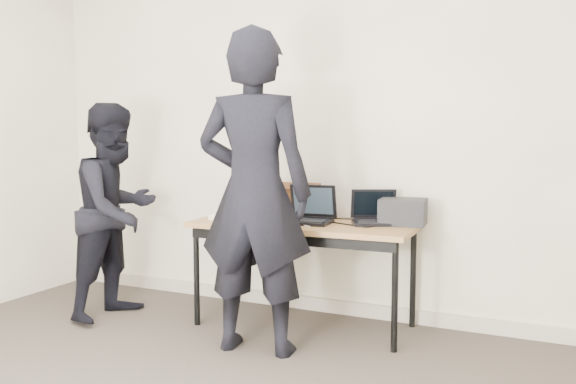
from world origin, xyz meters
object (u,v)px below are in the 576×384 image
Objects in this scene: desk at (304,231)px; laptop_beige at (243,211)px; laptop_center at (309,214)px; laptop_right at (375,216)px; person_typist at (254,193)px; person_observer at (116,211)px; equipment_box at (403,212)px; leather_satchel at (294,199)px.

desk is 0.47m from laptop_beige.
laptop_center reaches higher than laptop_right.
person_typist reaches higher than laptop_right.
laptop_center is 0.62m from person_typist.
equipment_box is at bearing -70.76° from person_observer.
equipment_box is at bearing -18.41° from laptop_right.
equipment_box is at bearing 19.79° from laptop_beige.
desk is 0.12m from laptop_center.
equipment_box is 2.01m from person_observer.
laptop_beige reaches higher than equipment_box.
laptop_center is 0.30m from leather_satchel.
laptop_beige reaches higher than laptop_right.
person_observer reaches higher than leather_satchel.
leather_satchel is at bearing 177.47° from equipment_box.
person_observer is (-1.31, -0.34, 0.10)m from desk.
laptop_beige is (-0.46, -0.03, 0.11)m from desk.
leather_satchel is 0.80m from person_typist.
desk is at bearing 175.60° from laptop_right.
leather_satchel is at bearing 129.73° from laptop_center.
person_observer is (-1.76, -0.51, -0.01)m from laptop_right.
laptop_right is 0.63m from leather_satchel.
laptop_beige is 0.49m from laptop_center.
desk is at bearing -148.45° from laptop_center.
leather_satchel is at bearing 51.13° from laptop_beige.
laptop_center is 0.92× the size of leather_satchel.
laptop_center is 0.18× the size of person_typist.
laptop_right is 1.04× the size of leather_satchel.
laptop_center is at bearing -164.23° from equipment_box.
desk is 0.49m from laptop_right.
equipment_box is (0.81, -0.04, -0.04)m from leather_satchel.
person_typist reaches higher than person_observer.
laptop_right is 1.35× the size of equipment_box.
person_observer reaches higher than equipment_box.
person_observer is (-1.23, 0.21, -0.21)m from person_typist.
laptop_beige is 1.27× the size of equipment_box.
desk is at bearing -107.10° from person_typist.
laptop_beige is 0.92m from laptop_right.
person_observer is at bearing -167.90° from desk.
laptop_center reaches higher than desk.
leather_satchel is (-0.18, 0.23, 0.19)m from desk.
laptop_beige is at bearing -179.13° from desk.
laptop_center is at bearing 14.26° from laptop_beige.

